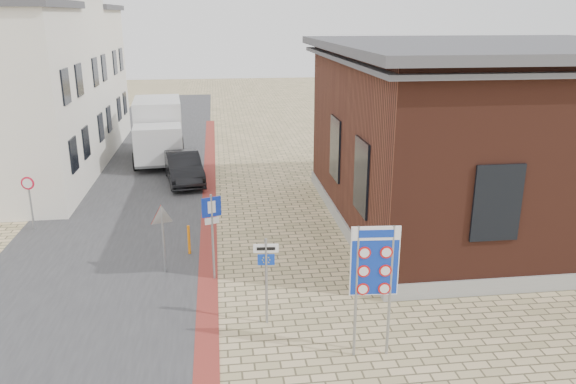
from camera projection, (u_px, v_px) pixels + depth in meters
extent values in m
plane|color=tan|center=(285.00, 326.00, 14.57)|extent=(120.00, 120.00, 0.00)
cube|color=#38383A|center=(139.00, 176.00, 28.07)|extent=(7.00, 60.00, 0.02)
cube|color=maroon|center=(209.00, 205.00, 23.77)|extent=(0.60, 40.00, 0.02)
cube|color=gray|center=(488.00, 213.00, 22.21)|extent=(12.15, 12.15, 0.50)
cube|color=#4D2318|center=(497.00, 132.00, 21.23)|extent=(12.00, 12.00, 6.00)
cube|color=#49494E|center=(507.00, 46.00, 20.28)|extent=(13.00, 13.00, 0.30)
cube|color=#49494E|center=(506.00, 57.00, 20.40)|extent=(12.70, 12.70, 0.15)
cube|color=black|center=(362.00, 177.00, 17.87)|extent=(0.12, 1.60, 2.40)
cube|color=black|center=(336.00, 148.00, 21.65)|extent=(0.12, 1.60, 2.40)
cube|color=black|center=(497.00, 203.00, 15.38)|extent=(1.40, 0.12, 2.20)
cube|color=black|center=(73.00, 155.00, 23.20)|extent=(0.10, 1.10, 1.40)
cube|color=black|center=(86.00, 142.00, 25.47)|extent=(0.10, 1.10, 1.40)
cube|color=black|center=(65.00, 86.00, 22.36)|extent=(0.10, 1.10, 1.40)
cube|color=black|center=(79.00, 80.00, 24.62)|extent=(0.10, 1.10, 1.40)
cube|color=white|center=(30.00, 82.00, 28.91)|extent=(7.00, 6.00, 8.80)
cube|color=black|center=(101.00, 127.00, 28.87)|extent=(0.10, 1.10, 1.40)
cube|color=black|center=(109.00, 119.00, 31.14)|extent=(0.10, 1.10, 1.40)
cube|color=black|center=(95.00, 72.00, 28.03)|extent=(0.10, 1.10, 1.40)
cube|color=black|center=(104.00, 68.00, 30.30)|extent=(0.10, 1.10, 1.40)
cube|color=white|center=(61.00, 78.00, 34.71)|extent=(7.00, 6.00, 8.00)
cube|color=#49494E|center=(52.00, 7.00, 33.46)|extent=(7.40, 6.40, 0.30)
cube|color=black|center=(119.00, 109.00, 34.55)|extent=(0.10, 1.10, 1.40)
cube|color=black|center=(125.00, 103.00, 36.82)|extent=(0.10, 1.10, 1.40)
cube|color=black|center=(115.00, 62.00, 33.70)|extent=(0.10, 1.10, 1.40)
cube|color=black|center=(121.00, 59.00, 35.97)|extent=(0.10, 1.10, 1.40)
torus|color=slate|center=(368.00, 283.00, 16.32)|extent=(0.04, 0.60, 0.60)
torus|color=slate|center=(366.00, 278.00, 16.60)|extent=(0.04, 0.60, 0.60)
torus|color=slate|center=(363.00, 274.00, 16.89)|extent=(0.04, 0.60, 0.60)
torus|color=slate|center=(360.00, 270.00, 17.17)|extent=(0.04, 0.60, 0.60)
torus|color=slate|center=(358.00, 265.00, 17.45)|extent=(0.04, 0.60, 0.60)
cube|color=slate|center=(363.00, 282.00, 16.97)|extent=(0.08, 1.60, 0.04)
imported|color=black|center=(184.00, 168.00, 26.90)|extent=(2.25, 4.62, 1.46)
cube|color=slate|center=(160.00, 151.00, 31.02)|extent=(2.86, 6.32, 0.29)
cube|color=silver|center=(158.00, 144.00, 28.73)|extent=(2.54, 2.12, 1.82)
cube|color=black|center=(157.00, 141.00, 27.82)|extent=(2.17, 0.25, 0.91)
cube|color=silver|center=(158.00, 122.00, 31.53)|extent=(2.81, 4.28, 2.51)
cylinder|color=black|center=(136.00, 162.00, 29.11)|extent=(0.35, 0.93, 0.91)
cylinder|color=black|center=(183.00, 159.00, 29.57)|extent=(0.35, 0.93, 0.91)
cylinder|color=black|center=(139.00, 146.00, 32.51)|extent=(0.35, 0.93, 0.91)
cylinder|color=black|center=(181.00, 144.00, 32.98)|extent=(0.35, 0.93, 0.91)
cylinder|color=gray|center=(356.00, 293.00, 12.86)|extent=(0.07, 0.07, 3.27)
cylinder|color=gray|center=(390.00, 292.00, 12.90)|extent=(0.07, 0.07, 3.27)
cube|color=white|center=(375.00, 261.00, 12.65)|extent=(1.12, 0.13, 1.68)
cube|color=#0E30A9|center=(375.00, 261.00, 12.65)|extent=(1.07, 0.13, 1.63)
cube|color=white|center=(376.00, 233.00, 12.44)|extent=(1.07, 0.13, 0.32)
cylinder|color=gray|center=(266.00, 282.00, 14.40)|extent=(0.07, 0.07, 2.37)
cube|color=white|center=(266.00, 248.00, 14.12)|extent=(0.64, 0.09, 0.23)
cube|color=#0F38B7|center=(266.00, 260.00, 14.21)|extent=(0.43, 0.07, 0.29)
cylinder|color=gray|center=(213.00, 238.00, 16.78)|extent=(0.07, 0.07, 2.71)
cube|color=#0E2AAB|center=(211.00, 207.00, 16.49)|extent=(0.57, 0.25, 0.60)
cube|color=white|center=(212.00, 221.00, 16.62)|extent=(0.42, 0.19, 0.20)
cylinder|color=gray|center=(163.00, 241.00, 17.29)|extent=(0.07, 0.07, 2.13)
cylinder|color=gray|center=(31.00, 204.00, 20.78)|extent=(0.07, 0.07, 2.08)
cylinder|color=red|center=(28.00, 183.00, 20.54)|extent=(0.49, 0.10, 0.49)
cylinder|color=orange|center=(189.00, 240.00, 18.82)|extent=(0.09, 0.09, 1.02)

